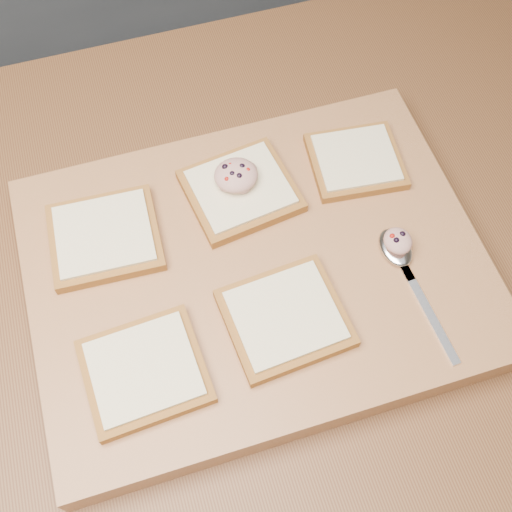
{
  "coord_description": "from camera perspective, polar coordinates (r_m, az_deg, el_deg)",
  "views": [
    {
      "loc": [
        -0.05,
        -0.39,
        1.6
      ],
      "look_at": [
        0.05,
        -0.05,
        0.96
      ],
      "focal_mm": 45.0,
      "sensor_mm": 36.0,
      "label": 1
    }
  ],
  "objects": [
    {
      "name": "bread_near_left",
      "position": [
        0.7,
        -9.89,
        -10.03
      ],
      "size": [
        0.13,
        0.12,
        0.02
      ],
      "color": "#965F26",
      "rests_on": "cutting_board"
    },
    {
      "name": "island_counter",
      "position": [
        1.21,
        -3.07,
        -10.21
      ],
      "size": [
        2.0,
        0.8,
        0.9
      ],
      "color": "slate",
      "rests_on": "ground"
    },
    {
      "name": "tuna_salad_dollop",
      "position": [
        0.78,
        -1.8,
        7.21
      ],
      "size": [
        0.05,
        0.05,
        0.02
      ],
      "color": "#DCA28D",
      "rests_on": "bread_far_center"
    },
    {
      "name": "spoon_salad",
      "position": [
        0.75,
        12.5,
        1.33
      ],
      "size": [
        0.03,
        0.04,
        0.02
      ],
      "color": "#DCA28D",
      "rests_on": "spoon"
    },
    {
      "name": "ground",
      "position": [
        1.65,
        -2.3,
        -15.23
      ],
      "size": [
        4.0,
        4.0,
        0.0
      ],
      "primitive_type": "plane",
      "color": "#515459",
      "rests_on": "ground"
    },
    {
      "name": "bread_far_center",
      "position": [
        0.79,
        -1.38,
        5.87
      ],
      "size": [
        0.14,
        0.13,
        0.02
      ],
      "color": "#965F26",
      "rests_on": "cutting_board"
    },
    {
      "name": "cutting_board",
      "position": [
        0.77,
        -0.0,
        -1.23
      ],
      "size": [
        0.53,
        0.4,
        0.04
      ],
      "primitive_type": "cube",
      "color": "#AF784B",
      "rests_on": "island_counter"
    },
    {
      "name": "bread_near_center",
      "position": [
        0.71,
        2.6,
        -5.49
      ],
      "size": [
        0.14,
        0.13,
        0.02
      ],
      "color": "#965F26",
      "rests_on": "cutting_board"
    },
    {
      "name": "spoon",
      "position": [
        0.76,
        12.7,
        -0.07
      ],
      "size": [
        0.04,
        0.18,
        0.01
      ],
      "color": "silver",
      "rests_on": "cutting_board"
    },
    {
      "name": "bread_far_right",
      "position": [
        0.83,
        8.85,
        8.38
      ],
      "size": [
        0.12,
        0.11,
        0.02
      ],
      "color": "#965F26",
      "rests_on": "cutting_board"
    },
    {
      "name": "bread_far_left",
      "position": [
        0.77,
        -13.31,
        1.69
      ],
      "size": [
        0.13,
        0.12,
        0.02
      ],
      "color": "#965F26",
      "rests_on": "cutting_board"
    }
  ]
}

